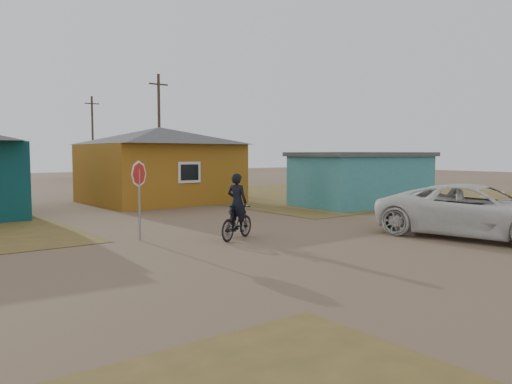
% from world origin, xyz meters
% --- Properties ---
extents(ground, '(120.00, 120.00, 0.00)m').
position_xyz_m(ground, '(0.00, 0.00, 0.00)').
color(ground, brown).
extents(grass_ne, '(20.00, 18.00, 0.00)m').
position_xyz_m(grass_ne, '(14.00, 13.00, 0.01)').
color(grass_ne, brown).
rests_on(grass_ne, ground).
extents(house_yellow, '(7.72, 6.76, 3.90)m').
position_xyz_m(house_yellow, '(2.50, 14.00, 2.00)').
color(house_yellow, '#9B6117').
rests_on(house_yellow, ground).
extents(shed_turquoise, '(6.71, 4.93, 2.60)m').
position_xyz_m(shed_turquoise, '(9.50, 6.50, 1.31)').
color(shed_turquoise, teal).
rests_on(shed_turquoise, ground).
extents(house_beige_east, '(6.95, 6.05, 3.60)m').
position_xyz_m(house_beige_east, '(10.00, 40.00, 1.86)').
color(house_beige_east, tan).
rests_on(house_beige_east, ground).
extents(utility_pole_near, '(1.40, 0.20, 8.00)m').
position_xyz_m(utility_pole_near, '(6.50, 22.00, 4.14)').
color(utility_pole_near, '#443329').
rests_on(utility_pole_near, ground).
extents(utility_pole_far, '(1.40, 0.20, 8.00)m').
position_xyz_m(utility_pole_far, '(7.50, 38.00, 4.14)').
color(utility_pole_far, '#443329').
rests_on(utility_pole_far, ground).
extents(stop_sign, '(0.75, 0.18, 2.33)m').
position_xyz_m(stop_sign, '(-3.30, 3.81, 1.72)').
color(stop_sign, gray).
rests_on(stop_sign, ground).
extents(cyclist, '(1.78, 1.17, 1.96)m').
position_xyz_m(cyclist, '(-0.94, 2.23, 0.71)').
color(cyclist, black).
rests_on(cyclist, ground).
extents(vehicle, '(3.89, 6.24, 1.61)m').
position_xyz_m(vehicle, '(4.95, -1.94, 0.81)').
color(vehicle, white).
rests_on(vehicle, ground).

